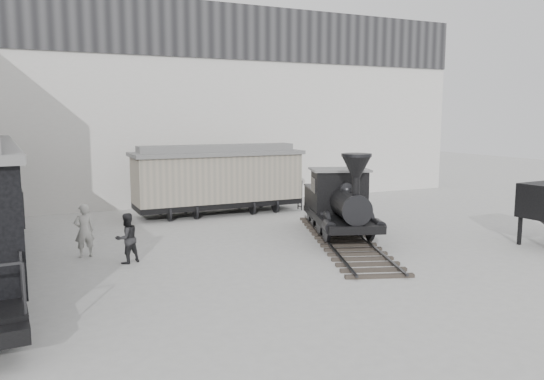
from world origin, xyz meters
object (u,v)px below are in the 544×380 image
visitor_a (84,231)px  visitor_b (127,238)px  locomotive (341,207)px  boxcar (218,178)px

visitor_a → visitor_b: visitor_a is taller
locomotive → visitor_a: 9.71m
visitor_b → boxcar: bearing=-151.1°
visitor_a → visitor_b: bearing=121.6°
boxcar → visitor_a: 9.23m
boxcar → visitor_b: (-5.72, -7.40, -0.98)m
locomotive → visitor_b: locomotive is taller
locomotive → boxcar: (-2.70, 7.18, 0.54)m
visitor_a → visitor_b: 1.83m
locomotive → visitor_b: bearing=-159.2°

